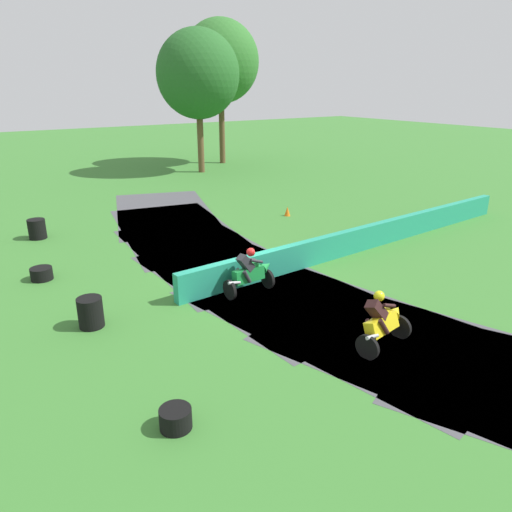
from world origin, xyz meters
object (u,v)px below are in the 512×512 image
object	(u,v)px
motorcycle_lead_green	(250,272)
tire_stack_near	(37,229)
traffic_cone	(287,211)
tire_stack_mid_a	(42,274)
motorcycle_chase_yellow	(383,321)
tire_stack_far	(176,418)
tire_stack_mid_b	(91,312)

from	to	relation	value
motorcycle_lead_green	tire_stack_near	world-z (taller)	motorcycle_lead_green
tire_stack_near	traffic_cone	size ratio (longest dim) A/B	1.82
tire_stack_near	tire_stack_mid_a	distance (m)	4.80
motorcycle_chase_yellow	tire_stack_far	bearing A→B (deg)	179.98
tire_stack_near	tire_stack_mid_a	xyz separation A→B (m)	(-0.76, -4.73, -0.20)
tire_stack_mid_a	traffic_cone	bearing A→B (deg)	9.68
motorcycle_lead_green	tire_stack_far	size ratio (longest dim) A/B	2.80
traffic_cone	motorcycle_lead_green	bearing A→B (deg)	-134.20
motorcycle_chase_yellow	tire_stack_mid_b	xyz separation A→B (m)	(-5.55, 4.80, -0.23)
tire_stack_mid_b	traffic_cone	distance (m)	12.50
motorcycle_chase_yellow	tire_stack_mid_a	size ratio (longest dim) A/B	2.44
tire_stack_near	tire_stack_far	world-z (taller)	tire_stack_near
motorcycle_chase_yellow	tire_stack_mid_a	world-z (taller)	motorcycle_chase_yellow
motorcycle_lead_green	tire_stack_far	distance (m)	6.21
motorcycle_chase_yellow	motorcycle_lead_green	bearing A→B (deg)	102.43
motorcycle_chase_yellow	traffic_cone	size ratio (longest dim) A/B	3.80
motorcycle_lead_green	tire_stack_mid_a	world-z (taller)	motorcycle_lead_green
motorcycle_lead_green	tire_stack_mid_a	distance (m)	6.82
tire_stack_mid_a	tire_stack_mid_b	distance (m)	4.12
tire_stack_mid_b	tire_stack_far	bearing A→B (deg)	-88.06
motorcycle_chase_yellow	tire_stack_mid_b	distance (m)	7.34
motorcycle_lead_green	tire_stack_near	distance (m)	10.25
motorcycle_lead_green	tire_stack_mid_b	distance (m)	4.63
tire_stack_mid_b	motorcycle_lead_green	bearing A→B (deg)	-5.98
tire_stack_near	motorcycle_chase_yellow	bearing A→B (deg)	-69.04
motorcycle_chase_yellow	tire_stack_near	world-z (taller)	motorcycle_chase_yellow
motorcycle_lead_green	traffic_cone	world-z (taller)	motorcycle_lead_green
motorcycle_lead_green	tire_stack_far	world-z (taller)	motorcycle_lead_green
tire_stack_mid_a	tire_stack_far	distance (m)	8.91
tire_stack_near	tire_stack_mid_b	distance (m)	8.84
tire_stack_mid_a	traffic_cone	size ratio (longest dim) A/B	1.56
tire_stack_near	tire_stack_far	xyz separation A→B (m)	(-0.17, -13.62, -0.20)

